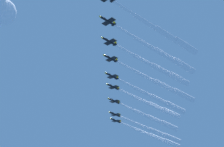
{
  "coord_description": "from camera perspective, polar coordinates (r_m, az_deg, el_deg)",
  "views": [
    {
      "loc": [
        -135.19,
        88.45,
        20.0
      ],
      "look_at": [
        0.0,
        0.0,
        146.95
      ],
      "focal_mm": 56.12,
      "sensor_mm": 36.0,
      "label": 1
    }
  ],
  "objects": [
    {
      "name": "jet_starboard_inner",
      "position": [
        203.01,
        8.24,
        0.51
      ],
      "size": [
        11.29,
        65.29,
        4.36
      ],
      "color": "black"
    },
    {
      "name": "jet_trail_starboard",
      "position": [
        279.53,
        7.56,
        -10.4
      ],
      "size": [
        12.08,
        71.32,
        4.39
      ],
      "color": "black"
    },
    {
      "name": "jet_starboard_mid",
      "position": [
        226.98,
        7.95,
        -4.37
      ],
      "size": [
        12.35,
        67.6,
        4.43
      ],
      "color": "black"
    },
    {
      "name": "jet_port_inner",
      "position": [
        193.59,
        8.85,
        2.88
      ],
      "size": [
        12.34,
        68.43,
        4.31
      ],
      "color": "black"
    },
    {
      "name": "jet_port_mid",
      "position": [
        217.61,
        8.95,
        -2.2
      ],
      "size": [
        11.56,
        72.86,
        4.39
      ],
      "color": "black"
    },
    {
      "name": "jet_lead",
      "position": [
        183.0,
        9.03,
        6.22
      ],
      "size": [
        11.7,
        67.05,
        4.38
      ],
      "color": "black"
    },
    {
      "name": "jet_trail_port",
      "position": [
        264.5,
        7.62,
        -9.55
      ],
      "size": [
        11.89,
        69.54,
        4.39
      ],
      "color": "black"
    },
    {
      "name": "jet_port_outer",
      "position": [
        238.42,
        7.41,
        -5.46
      ],
      "size": [
        10.68,
        63.92,
        4.41
      ],
      "color": "black"
    },
    {
      "name": "jet_starboard_outer",
      "position": [
        250.92,
        7.22,
        -7.53
      ],
      "size": [
        11.94,
        64.75,
        4.41
      ],
      "color": "black"
    }
  ]
}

